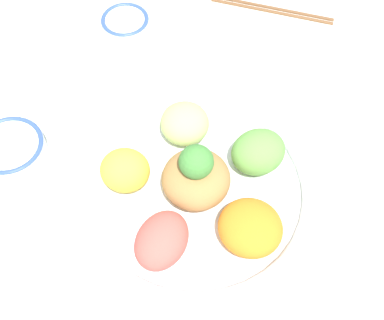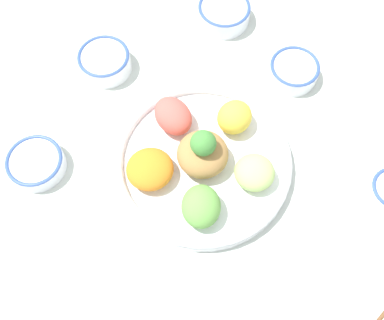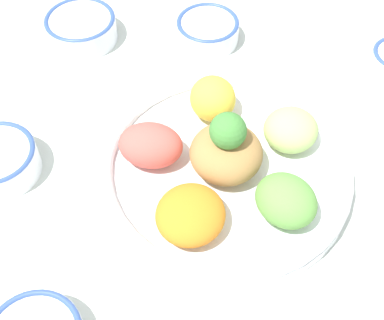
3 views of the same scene
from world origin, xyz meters
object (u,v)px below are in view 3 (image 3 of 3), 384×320
at_px(rice_bowl_plain, 208,30).
at_px(serving_spoon_main, 286,33).
at_px(rice_bowl_blue, 81,27).
at_px(salad_platter, 225,165).

height_order(rice_bowl_plain, serving_spoon_main, rice_bowl_plain).
relative_size(rice_bowl_blue, serving_spoon_main, 0.98).
relative_size(rice_bowl_plain, serving_spoon_main, 0.87).
bearing_deg(serving_spoon_main, salad_platter, 85.46).
bearing_deg(salad_platter, rice_bowl_blue, 142.63).
height_order(salad_platter, rice_bowl_blue, salad_platter).
xyz_separation_m(salad_platter, rice_bowl_plain, (-0.09, 0.27, -0.01)).
xyz_separation_m(salad_platter, serving_spoon_main, (0.04, 0.32, -0.03)).
bearing_deg(rice_bowl_blue, serving_spoon_main, 16.25).
bearing_deg(rice_bowl_blue, rice_bowl_plain, 13.29).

